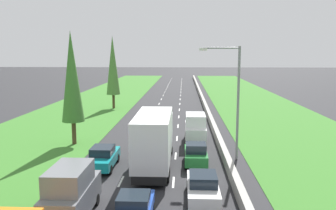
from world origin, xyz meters
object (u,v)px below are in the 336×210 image
at_px(poplar_tree_third, 113,66).
at_px(street_light_mast, 234,95).
at_px(green_hatchback_right_lane, 196,154).
at_px(white_van_right_lane, 195,129).
at_px(grey_van_left_lane, 71,192).
at_px(white_sedan_right_lane, 203,187).
at_px(teal_sedan_left_lane, 103,157).
at_px(poplar_tree_second, 72,77).
at_px(blue_hatchback_centre_lane, 134,210).
at_px(white_box_truck_centre_lane, 154,139).

bearing_deg(poplar_tree_third, street_light_mast, -60.00).
height_order(green_hatchback_right_lane, white_van_right_lane, white_van_right_lane).
xyz_separation_m(grey_van_left_lane, white_sedan_right_lane, (6.87, 2.50, -0.59)).
bearing_deg(street_light_mast, teal_sedan_left_lane, -165.40).
relative_size(grey_van_left_lane, street_light_mast, 0.54).
relative_size(white_sedan_right_lane, poplar_tree_third, 0.41).
distance_m(teal_sedan_left_lane, street_light_mast, 11.13).
bearing_deg(poplar_tree_second, white_van_right_lane, 5.04).
height_order(teal_sedan_left_lane, white_van_right_lane, white_van_right_lane).
distance_m(blue_hatchback_centre_lane, white_box_truck_centre_lane, 9.13).
xyz_separation_m(green_hatchback_right_lane, teal_sedan_left_lane, (-6.90, -1.03, -0.02)).
bearing_deg(poplar_tree_second, poplar_tree_third, 91.52).
bearing_deg(blue_hatchback_centre_lane, white_box_truck_centre_lane, 88.47).
bearing_deg(white_box_truck_centre_lane, grey_van_left_lane, -113.31).
bearing_deg(green_hatchback_right_lane, white_van_right_lane, 88.48).
bearing_deg(white_box_truck_centre_lane, white_sedan_right_lane, -60.70).
bearing_deg(blue_hatchback_centre_lane, grey_van_left_lane, 168.34).
bearing_deg(poplar_tree_third, grey_van_left_lane, -82.04).
height_order(blue_hatchback_centre_lane, street_light_mast, street_light_mast).
bearing_deg(street_light_mast, grey_van_left_lane, -132.32).
bearing_deg(grey_van_left_lane, white_sedan_right_lane, 19.99).
bearing_deg(poplar_tree_third, poplar_tree_second, -88.48).
relative_size(teal_sedan_left_lane, white_box_truck_centre_lane, 0.48).
bearing_deg(teal_sedan_left_lane, street_light_mast, 14.60).
height_order(blue_hatchback_centre_lane, poplar_tree_third, poplar_tree_third).
relative_size(green_hatchback_right_lane, street_light_mast, 0.43).
xyz_separation_m(white_box_truck_centre_lane, street_light_mast, (6.07, 2.28, 3.05)).
distance_m(blue_hatchback_centre_lane, poplar_tree_second, 18.06).
xyz_separation_m(white_sedan_right_lane, blue_hatchback_centre_lane, (-3.52, -3.19, 0.02)).
bearing_deg(white_sedan_right_lane, green_hatchback_right_lane, 91.62).
bearing_deg(poplar_tree_third, white_box_truck_centre_lane, -72.71).
height_order(blue_hatchback_centre_lane, white_van_right_lane, white_van_right_lane).
bearing_deg(green_hatchback_right_lane, poplar_tree_third, 113.47).
height_order(grey_van_left_lane, white_sedan_right_lane, grey_van_left_lane).
bearing_deg(teal_sedan_left_lane, grey_van_left_lane, -88.42).
bearing_deg(teal_sedan_left_lane, poplar_tree_second, 122.80).
bearing_deg(poplar_tree_third, white_van_right_lane, -59.80).
relative_size(white_van_right_lane, street_light_mast, 0.54).
bearing_deg(green_hatchback_right_lane, grey_van_left_lane, -126.37).
relative_size(white_sedan_right_lane, white_van_right_lane, 0.92).
bearing_deg(street_light_mast, white_van_right_lane, 119.19).
bearing_deg(white_box_truck_centre_lane, poplar_tree_second, 141.99).
bearing_deg(white_van_right_lane, street_light_mast, -60.81).
height_order(white_box_truck_centre_lane, street_light_mast, street_light_mast).
relative_size(blue_hatchback_centre_lane, street_light_mast, 0.43).
xyz_separation_m(poplar_tree_second, poplar_tree_third, (-0.57, 21.44, 0.28)).
bearing_deg(white_van_right_lane, blue_hatchback_centre_lane, -102.11).
bearing_deg(green_hatchback_right_lane, blue_hatchback_centre_lane, -108.84).
bearing_deg(green_hatchback_right_lane, street_light_mast, 27.30).
distance_m(poplar_tree_second, poplar_tree_third, 21.45).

